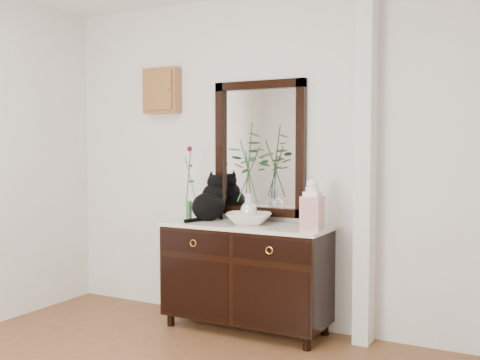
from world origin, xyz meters
The scene contains 10 objects.
wall_back centered at (0.00, 1.98, 1.35)m, with size 3.60×0.04×2.70m, color silver.
pilaster centered at (1.00, 1.90, 1.35)m, with size 0.12×0.20×2.70m, color silver.
sideboard centered at (0.10, 1.73, 0.47)m, with size 1.33×0.52×0.82m.
wall_mirror centered at (0.10, 1.97, 1.44)m, with size 0.80×0.06×1.10m.
key_cabinet centered at (-0.85, 1.94, 1.95)m, with size 0.35×0.10×0.40m, color brown.
cat centered at (-0.27, 1.77, 1.04)m, with size 0.27×0.33×0.38m, color black, non-canonical shape.
lotus_bowl centered at (0.13, 1.72, 0.89)m, with size 0.36×0.36×0.09m, color white.
vase_branches centered at (0.13, 1.72, 1.26)m, with size 0.37×0.37×0.78m, color silver, non-canonical shape.
bud_vase_rose centered at (-0.41, 1.69, 1.16)m, with size 0.08×0.08×0.62m, color #2E6934, non-canonical shape.
ginger_jar centered at (0.67, 1.68, 1.05)m, with size 0.14×0.14×0.39m, color white, non-canonical shape.
Camera 1 is at (2.11, -2.16, 1.45)m, focal length 42.00 mm.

